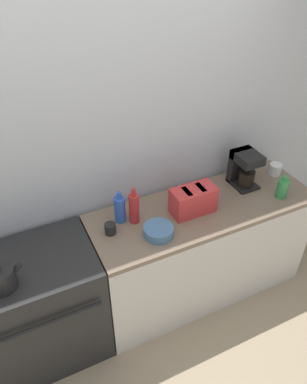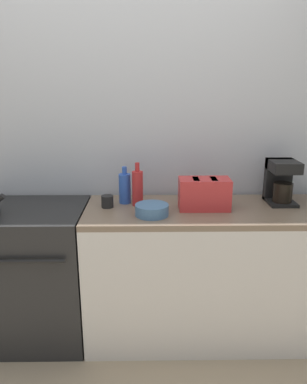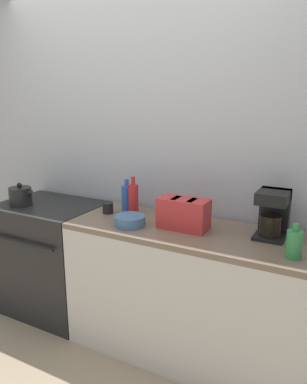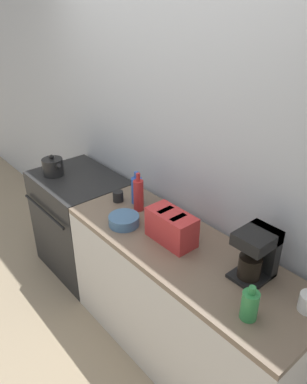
# 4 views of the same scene
# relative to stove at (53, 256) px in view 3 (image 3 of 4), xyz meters

# --- Properties ---
(ground_plane) EXTENTS (12.00, 12.00, 0.00)m
(ground_plane) POSITION_rel_stove_xyz_m (0.65, -0.30, -0.46)
(ground_plane) COLOR tan
(wall_back) EXTENTS (8.00, 0.05, 2.60)m
(wall_back) POSITION_rel_stove_xyz_m (0.65, 0.36, 0.84)
(wall_back) COLOR silver
(wall_back) RESTS_ON ground_plane
(stove) EXTENTS (0.79, 0.64, 0.91)m
(stove) POSITION_rel_stove_xyz_m (0.00, 0.00, 0.00)
(stove) COLOR black
(stove) RESTS_ON ground_plane
(counter_block) EXTENTS (1.72, 0.60, 0.91)m
(counter_block) POSITION_rel_stove_xyz_m (1.27, -0.00, -0.01)
(counter_block) COLOR silver
(counter_block) RESTS_ON ground_plane
(kettle) EXTENTS (0.22, 0.17, 0.18)m
(kettle) POSITION_rel_stove_xyz_m (-0.17, -0.12, 0.51)
(kettle) COLOR black
(kettle) RESTS_ON stove
(toaster) EXTENTS (0.32, 0.16, 0.20)m
(toaster) POSITION_rel_stove_xyz_m (1.16, -0.01, 0.54)
(toaster) COLOR red
(toaster) RESTS_ON counter_block
(coffee_maker) EXTENTS (0.18, 0.22, 0.29)m
(coffee_maker) POSITION_rel_stove_xyz_m (1.69, 0.12, 0.59)
(coffee_maker) COLOR black
(coffee_maker) RESTS_ON counter_block
(bottle_green) EXTENTS (0.08, 0.08, 0.19)m
(bottle_green) POSITION_rel_stove_xyz_m (1.85, -0.15, 0.52)
(bottle_green) COLOR #338C47
(bottle_green) RESTS_ON counter_block
(bottle_red) EXTENTS (0.07, 0.07, 0.28)m
(bottle_red) POSITION_rel_stove_xyz_m (0.74, 0.07, 0.56)
(bottle_red) COLOR #B72828
(bottle_red) RESTS_ON counter_block
(bottle_blue) EXTENTS (0.08, 0.08, 0.25)m
(bottle_blue) POSITION_rel_stove_xyz_m (0.65, 0.12, 0.54)
(bottle_blue) COLOR #2D56B7
(bottle_blue) RESTS_ON counter_block
(cup_black) EXTENTS (0.08, 0.08, 0.08)m
(cup_black) POSITION_rel_stove_xyz_m (0.54, 0.03, 0.48)
(cup_black) COLOR black
(cup_black) RESTS_ON counter_block
(bowl) EXTENTS (0.20, 0.20, 0.07)m
(bowl) POSITION_rel_stove_xyz_m (0.83, -0.12, 0.48)
(bowl) COLOR teal
(bowl) RESTS_ON counter_block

